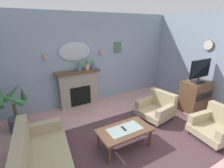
# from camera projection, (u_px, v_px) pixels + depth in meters

# --- Properties ---
(floor) EXTENTS (6.85, 6.44, 0.10)m
(floor) POSITION_uv_depth(u_px,v_px,m) (145.00, 148.00, 3.52)
(floor) COLOR #C6938E
(floor) RESTS_ON ground
(wall_back) EXTENTS (6.85, 0.10, 2.83)m
(wall_back) POSITION_uv_depth(u_px,v_px,m) (92.00, 59.00, 5.29)
(wall_back) COLOR #8C9EB2
(wall_back) RESTS_ON ground
(patterned_rug) EXTENTS (3.20, 2.40, 0.01)m
(patterned_rug) POSITION_uv_depth(u_px,v_px,m) (140.00, 141.00, 3.66)
(patterned_rug) COLOR #4C3338
(patterned_rug) RESTS_ON ground
(fireplace) EXTENTS (1.36, 0.36, 1.16)m
(fireplace) POSITION_uv_depth(u_px,v_px,m) (79.00, 89.00, 5.13)
(fireplace) COLOR gray
(fireplace) RESTS_ON ground
(mantel_vase_right) EXTENTS (0.12, 0.12, 0.32)m
(mantel_vase_right) POSITION_uv_depth(u_px,v_px,m) (79.00, 66.00, 4.88)
(mantel_vase_right) COLOR #4C7093
(mantel_vase_right) RESTS_ON fireplace
(mantel_vase_centre) EXTENTS (0.12, 0.12, 0.33)m
(mantel_vase_centre) POSITION_uv_depth(u_px,v_px,m) (87.00, 65.00, 5.00)
(mantel_vase_centre) COLOR tan
(mantel_vase_centre) RESTS_ON fireplace
(mantel_vase_left) EXTENTS (0.11, 0.11, 0.34)m
(mantel_vase_left) POSITION_uv_depth(u_px,v_px,m) (93.00, 64.00, 5.09)
(mantel_vase_left) COLOR #4C7093
(mantel_vase_left) RESTS_ON fireplace
(wall_mirror) EXTENTS (0.96, 0.06, 0.56)m
(wall_mirror) POSITION_uv_depth(u_px,v_px,m) (75.00, 52.00, 4.87)
(wall_mirror) COLOR #B2BCC6
(wall_sconce_left) EXTENTS (0.14, 0.14, 0.14)m
(wall_sconce_left) POSITION_uv_depth(u_px,v_px,m) (45.00, 56.00, 4.44)
(wall_sconce_left) COLOR #D17066
(wall_sconce_right) EXTENTS (0.14, 0.14, 0.14)m
(wall_sconce_right) POSITION_uv_depth(u_px,v_px,m) (101.00, 52.00, 5.24)
(wall_sconce_right) COLOR #D17066
(wall_clock) EXTENTS (0.04, 0.31, 0.31)m
(wall_clock) POSITION_uv_depth(u_px,v_px,m) (208.00, 45.00, 4.83)
(wall_clock) COLOR silver
(framed_picture) EXTENTS (0.28, 0.03, 0.36)m
(framed_picture) POSITION_uv_depth(u_px,v_px,m) (118.00, 47.00, 5.56)
(framed_picture) COLOR #4C6B56
(coffee_table) EXTENTS (1.10, 0.60, 0.45)m
(coffee_table) POSITION_uv_depth(u_px,v_px,m) (125.00, 132.00, 3.37)
(coffee_table) COLOR brown
(coffee_table) RESTS_ON ground
(tv_remote) EXTENTS (0.04, 0.16, 0.02)m
(tv_remote) POSITION_uv_depth(u_px,v_px,m) (124.00, 129.00, 3.35)
(tv_remote) COLOR black
(tv_remote) RESTS_ON coffee_table
(floral_couch) EXTENTS (1.03, 1.79, 0.76)m
(floral_couch) POSITION_uv_depth(u_px,v_px,m) (38.00, 158.00, 2.78)
(floral_couch) COLOR tan
(floral_couch) RESTS_ON ground
(armchair_in_corner) EXTENTS (0.90, 0.89, 0.71)m
(armchair_in_corner) POSITION_uv_depth(u_px,v_px,m) (216.00, 125.00, 3.71)
(armchair_in_corner) COLOR tan
(armchair_in_corner) RESTS_ON ground
(armchair_by_coffee_table) EXTENTS (0.94, 0.92, 0.71)m
(armchair_by_coffee_table) POSITION_uv_depth(u_px,v_px,m) (157.00, 107.00, 4.54)
(armchair_by_coffee_table) COLOR tan
(armchair_by_coffee_table) RESTS_ON ground
(tv_cabinet) EXTENTS (0.80, 0.57, 0.90)m
(tv_cabinet) POSITION_uv_depth(u_px,v_px,m) (195.00, 96.00, 4.93)
(tv_cabinet) COLOR brown
(tv_cabinet) RESTS_ON ground
(tv_flatscreen) EXTENTS (0.84, 0.24, 0.65)m
(tv_flatscreen) POSITION_uv_depth(u_px,v_px,m) (200.00, 70.00, 4.65)
(tv_flatscreen) COLOR black
(tv_flatscreen) RESTS_ON tv_cabinet
(potted_plant_tall_palm) EXTENTS (0.61, 0.62, 1.18)m
(potted_plant_tall_palm) POSITION_uv_depth(u_px,v_px,m) (15.00, 111.00, 3.89)
(potted_plant_tall_palm) COLOR #474C56
(potted_plant_tall_palm) RESTS_ON ground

